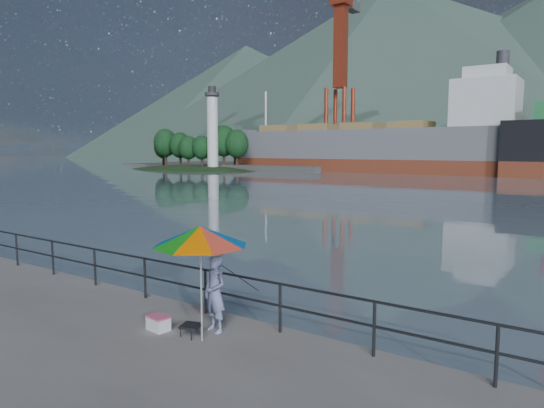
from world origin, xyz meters
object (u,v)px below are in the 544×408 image
(bulk_carrier, at_px, (386,147))
(cooler_bag, at_px, (158,324))
(fisherman, at_px, (215,293))
(beach_umbrella, at_px, (200,236))

(bulk_carrier, bearing_deg, cooler_bag, -72.05)
(fisherman, xyz_separation_m, bulk_carrier, (-24.61, 72.23, 3.28))
(bulk_carrier, bearing_deg, beach_umbrella, -71.23)
(fisherman, height_order, cooler_bag, fisherman)
(fisherman, bearing_deg, bulk_carrier, 122.44)
(fisherman, xyz_separation_m, cooler_bag, (-1.01, -0.61, -0.66))
(fisherman, height_order, beach_umbrella, beach_umbrella)
(fisherman, relative_size, cooler_bag, 3.47)
(beach_umbrella, height_order, cooler_bag, beach_umbrella)
(cooler_bag, height_order, bulk_carrier, bulk_carrier)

